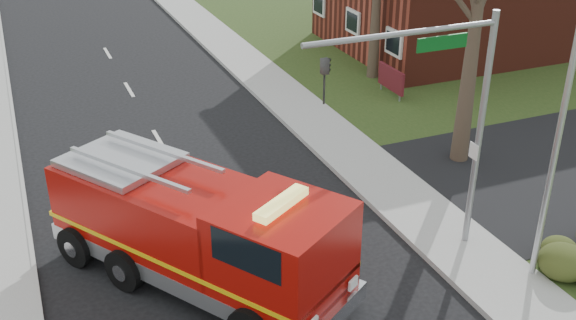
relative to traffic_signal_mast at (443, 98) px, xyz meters
name	(u,v)px	position (x,y,z in m)	size (l,w,h in m)	color
sidewalk_right	(489,273)	(0.99, -1.50, -4.63)	(2.40, 80.00, 0.15)	gray
health_center_sign	(391,79)	(5.29, 11.00, -3.83)	(0.12, 2.00, 1.40)	#57141C
traffic_signal_mast	(443,98)	(0.00, 0.00, 0.00)	(5.29, 0.18, 6.80)	gray
streetlight_pole	(560,120)	(1.93, -2.00, -0.16)	(1.48, 0.16, 8.40)	#B7BABF
fire_engine	(200,233)	(-6.17, 1.25, -3.22)	(6.75, 8.38, 3.30)	#9C0C07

